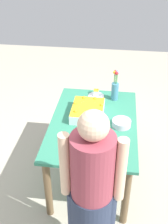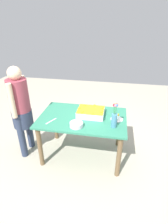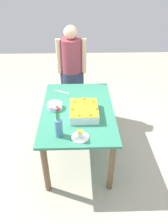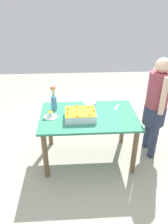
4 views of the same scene
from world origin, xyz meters
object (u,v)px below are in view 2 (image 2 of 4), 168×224
object	(u,v)px
cake_knife	(51,121)
flower_vase	(114,118)
fruit_bowl	(76,125)
serving_plate_with_slice	(117,118)
sheet_cake	(91,112)
person_standing	(21,107)

from	to	relation	value
cake_knife	flower_vase	world-z (taller)	flower_vase
cake_knife	fruit_bowl	size ratio (longest dim) A/B	1.11
serving_plate_with_slice	fruit_bowl	bearing A→B (deg)	28.90
serving_plate_with_slice	flower_vase	xyz separation A→B (m)	(0.04, 0.21, 0.12)
sheet_cake	serving_plate_with_slice	xyz separation A→B (m)	(-0.40, 0.05, -0.03)
fruit_bowl	person_standing	xyz separation A→B (m)	(0.93, -0.20, 0.09)
fruit_bowl	cake_knife	bearing A→B (deg)	-10.03
sheet_cake	flower_vase	bearing A→B (deg)	143.89
sheet_cake	cake_knife	bearing A→B (deg)	27.49
serving_plate_with_slice	flower_vase	bearing A→B (deg)	79.86
person_standing	sheet_cake	bearing A→B (deg)	8.36
serving_plate_with_slice	cake_knife	distance (m)	0.98
serving_plate_with_slice	cake_knife	world-z (taller)	serving_plate_with_slice
flower_vase	person_standing	xyz separation A→B (m)	(1.44, -0.11, -0.02)
sheet_cake	fruit_bowl	size ratio (longest dim) A/B	2.18
sheet_cake	flower_vase	size ratio (longest dim) A/B	1.14
serving_plate_with_slice	cake_knife	size ratio (longest dim) A/B	0.90
person_standing	cake_knife	bearing A→B (deg)	-13.34
flower_vase	person_standing	bearing A→B (deg)	-4.24
cake_knife	person_standing	world-z (taller)	person_standing
serving_plate_with_slice	person_standing	world-z (taller)	person_standing
sheet_cake	person_standing	bearing A→B (deg)	8.36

